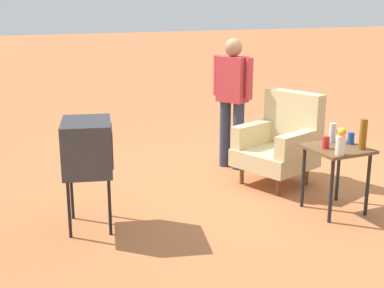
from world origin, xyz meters
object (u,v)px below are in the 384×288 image
(side_table, at_px, (337,157))
(bottle_short_clear, at_px, (332,133))
(bottle_tall_amber, at_px, (363,134))
(soda_can_blue, at_px, (351,138))
(tv_on_stand, at_px, (88,147))
(flower_vase, at_px, (341,140))
(soda_can_red, at_px, (326,142))
(armchair, at_px, (281,142))
(person_standing, at_px, (232,95))

(side_table, xyz_separation_m, bottle_short_clear, (-0.18, 0.07, 0.20))
(bottle_tall_amber, bearing_deg, bottle_short_clear, -162.42)
(bottle_tall_amber, relative_size, soda_can_blue, 2.46)
(tv_on_stand, relative_size, flower_vase, 3.89)
(soda_can_red, bearing_deg, tv_on_stand, -105.64)
(armchair, xyz_separation_m, soda_can_blue, (0.93, 0.21, 0.24))
(tv_on_stand, height_order, bottle_short_clear, tv_on_stand)
(soda_can_red, bearing_deg, flower_vase, -5.03)
(armchair, xyz_separation_m, person_standing, (-0.75, -0.24, 0.44))
(armchair, xyz_separation_m, tv_on_stand, (0.34, -2.34, 0.28))
(tv_on_stand, relative_size, bottle_tall_amber, 3.43)
(tv_on_stand, bearing_deg, flower_vase, 68.74)
(tv_on_stand, xyz_separation_m, soda_can_blue, (0.59, 2.55, -0.05))
(soda_can_blue, relative_size, flower_vase, 0.46)
(bottle_short_clear, height_order, soda_can_blue, bottle_short_clear)
(person_standing, relative_size, flower_vase, 6.19)
(person_standing, xyz_separation_m, bottle_short_clear, (1.55, 0.32, -0.16))
(side_table, distance_m, soda_can_blue, 0.26)
(side_table, height_order, flower_vase, flower_vase)
(soda_can_blue, bearing_deg, soda_can_red, -85.07)
(tv_on_stand, bearing_deg, person_standing, 117.60)
(side_table, distance_m, bottle_tall_amber, 0.34)
(person_standing, bearing_deg, bottle_tall_amber, 12.80)
(bottle_tall_amber, bearing_deg, armchair, -170.62)
(bottle_tall_amber, height_order, bottle_short_clear, bottle_tall_amber)
(bottle_tall_amber, distance_m, flower_vase, 0.34)
(bottle_tall_amber, xyz_separation_m, flower_vase, (0.07, -0.33, -0.00))
(person_standing, distance_m, soda_can_red, 1.73)
(bottle_short_clear, bearing_deg, tv_on_stand, -100.65)
(side_table, relative_size, bottle_short_clear, 3.37)
(soda_can_red, height_order, soda_can_blue, same)
(person_standing, distance_m, flower_vase, 1.95)
(soda_can_blue, xyz_separation_m, flower_vase, (0.26, -0.35, 0.09))
(side_table, height_order, bottle_short_clear, bottle_short_clear)
(tv_on_stand, bearing_deg, bottle_short_clear, 79.35)
(bottle_short_clear, bearing_deg, bottle_tall_amber, 17.58)
(armchair, relative_size, tv_on_stand, 1.03)
(tv_on_stand, xyz_separation_m, bottle_tall_amber, (0.78, 2.52, 0.04))
(tv_on_stand, height_order, person_standing, person_standing)
(flower_vase, bearing_deg, tv_on_stand, -111.26)
(side_table, xyz_separation_m, flower_vase, (0.22, -0.16, 0.25))
(armchair, height_order, side_table, armchair)
(tv_on_stand, relative_size, person_standing, 0.63)
(person_standing, bearing_deg, soda_can_blue, 14.98)
(side_table, distance_m, flower_vase, 0.37)
(person_standing, relative_size, bottle_short_clear, 8.20)
(armchair, height_order, soda_can_blue, armchair)
(side_table, height_order, soda_can_blue, soda_can_blue)
(armchair, distance_m, soda_can_red, 1.00)
(bottle_tall_amber, bearing_deg, side_table, -130.95)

